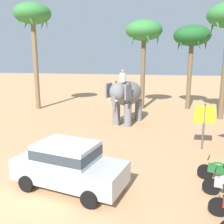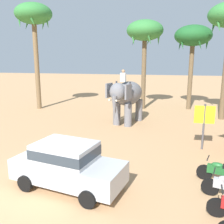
% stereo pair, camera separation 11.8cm
% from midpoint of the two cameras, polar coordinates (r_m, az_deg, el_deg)
% --- Properties ---
extents(ground_plane, '(120.00, 120.00, 0.00)m').
position_cam_midpoint_polar(ground_plane, '(9.93, -16.15, -16.45)').
color(ground_plane, tan).
extents(car_sedan_foreground, '(4.37, 2.52, 1.70)m').
position_cam_midpoint_polar(car_sedan_foreground, '(9.41, -10.23, -11.51)').
color(car_sedan_foreground, '#B7BABF').
rests_on(car_sedan_foreground, ground).
extents(elephant_with_mahout, '(2.57, 4.02, 3.88)m').
position_cam_midpoint_polar(elephant_with_mahout, '(17.83, 3.13, 3.65)').
color(elephant_with_mahout, slate).
rests_on(elephant_with_mahout, ground).
extents(motorcycle_far_in_row, '(1.75, 0.72, 0.94)m').
position_cam_midpoint_polar(motorcycle_far_in_row, '(10.62, 23.43, -12.25)').
color(motorcycle_far_in_row, black).
rests_on(motorcycle_far_in_row, ground).
extents(palm_tree_behind_elephant, '(3.20, 3.20, 7.41)m').
position_cam_midpoint_polar(palm_tree_behind_elephant, '(23.79, 17.59, 15.78)').
color(palm_tree_behind_elephant, brown).
rests_on(palm_tree_behind_elephant, ground).
extents(palm_tree_near_hut, '(3.20, 3.20, 9.25)m').
position_cam_midpoint_polar(palm_tree_near_hut, '(24.10, -17.74, 19.82)').
color(palm_tree_near_hut, brown).
rests_on(palm_tree_near_hut, ground).
extents(palm_tree_left_of_road, '(3.20, 3.20, 7.86)m').
position_cam_midpoint_polar(palm_tree_left_of_road, '(23.13, 7.12, 17.41)').
color(palm_tree_left_of_road, brown).
rests_on(palm_tree_left_of_road, ground).
extents(signboard_yellow, '(1.00, 0.10, 2.40)m').
position_cam_midpoint_polar(signboard_yellow, '(13.58, 20.02, -1.20)').
color(signboard_yellow, '#4C4C51').
rests_on(signboard_yellow, ground).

